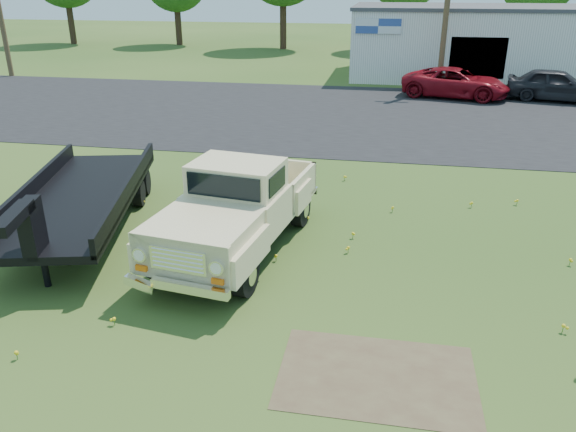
# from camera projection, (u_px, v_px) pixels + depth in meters

# --- Properties ---
(ground) EXTENTS (140.00, 140.00, 0.00)m
(ground) POSITION_uv_depth(u_px,v_px,m) (308.00, 275.00, 11.56)
(ground) COLOR #284717
(ground) RESTS_ON ground
(asphalt_lot) EXTENTS (90.00, 14.00, 0.02)m
(asphalt_lot) POSITION_uv_depth(u_px,v_px,m) (357.00, 115.00, 25.15)
(asphalt_lot) COLOR black
(asphalt_lot) RESTS_ON ground
(dirt_patch_a) EXTENTS (3.00, 2.00, 0.01)m
(dirt_patch_a) POSITION_uv_depth(u_px,v_px,m) (377.00, 377.00, 8.60)
(dirt_patch_a) COLOR brown
(dirt_patch_a) RESTS_ON ground
(dirt_patch_b) EXTENTS (2.20, 1.60, 0.01)m
(dirt_patch_b) POSITION_uv_depth(u_px,v_px,m) (254.00, 206.00, 15.06)
(dirt_patch_b) COLOR brown
(dirt_patch_b) RESTS_ON ground
(commercial_building) EXTENTS (14.20, 8.20, 4.15)m
(commercial_building) POSITION_uv_depth(u_px,v_px,m) (470.00, 41.00, 34.21)
(commercial_building) COLOR beige
(commercial_building) RESTS_ON ground
(utility_pole_mid) EXTENTS (1.60, 0.30, 9.00)m
(utility_pole_mid) POSITION_uv_depth(u_px,v_px,m) (448.00, 0.00, 29.04)
(utility_pole_mid) COLOR #4D3823
(utility_pole_mid) RESTS_ON ground
(vintage_pickup_truck) EXTENTS (3.04, 5.98, 2.07)m
(vintage_pickup_truck) POSITION_uv_depth(u_px,v_px,m) (238.00, 207.00, 12.22)
(vintage_pickup_truck) COLOR tan
(vintage_pickup_truck) RESTS_ON ground
(flatbed_trailer) EXTENTS (4.01, 7.52, 1.95)m
(flatbed_trailer) POSITION_uv_depth(u_px,v_px,m) (80.00, 192.00, 13.26)
(flatbed_trailer) COLOR black
(flatbed_trailer) RESTS_ON ground
(red_pickup) EXTENTS (5.69, 3.60, 1.46)m
(red_pickup) POSITION_uv_depth(u_px,v_px,m) (456.00, 83.00, 28.47)
(red_pickup) COLOR maroon
(red_pickup) RESTS_ON ground
(dark_sedan) EXTENTS (4.91, 2.85, 1.57)m
(dark_sedan) POSITION_uv_depth(u_px,v_px,m) (556.00, 85.00, 27.62)
(dark_sedan) COLOR black
(dark_sedan) RESTS_ON ground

